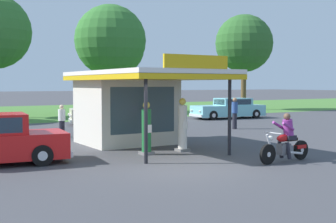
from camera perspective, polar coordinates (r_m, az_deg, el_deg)
The scene contains 11 objects.
ground_plane at distance 13.76m, azimuth 1.42°, elevation -7.10°, with size 300.00×300.00×0.00m, color #424247.
service_station_kiosk at distance 19.06m, azimuth -4.68°, elevation 1.21°, with size 4.26×7.10×3.47m.
gas_pump_nearside at distance 16.31m, azimuth -2.71°, elevation -2.38°, with size 0.44×0.44×1.89m.
gas_pump_offside at distance 17.09m, azimuth 1.83°, elevation -1.94°, with size 0.44×0.44×2.00m.
motorcycle_with_rider at distance 15.28m, azimuth 14.50°, elevation -3.67°, with size 2.28×0.70×1.58m.
parked_car_back_row_centre at distance 28.69m, azimuth -7.14°, elevation -0.19°, with size 5.26×3.06×1.55m.
parked_car_back_row_right at distance 33.80m, azimuth 7.63°, elevation 0.32°, with size 5.71×2.46×1.49m.
bystander_standing_back_lot at distance 22.26m, azimuth -13.12°, elevation -1.07°, with size 0.34×0.34×1.54m.
bystander_chatting_near_pumps at distance 25.87m, azimuth 8.33°, elevation -0.11°, with size 0.34×0.34×1.75m.
tree_oak_distant_spare at distance 40.52m, azimuth -6.93°, elevation 8.50°, with size 6.35×6.19×9.40m.
tree_oak_far_left at distance 45.43m, azimuth 9.44°, elevation 8.27°, with size 5.60×5.60×9.30m.
Camera 1 is at (-7.30, -11.39, 2.52)m, focal length 48.81 mm.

